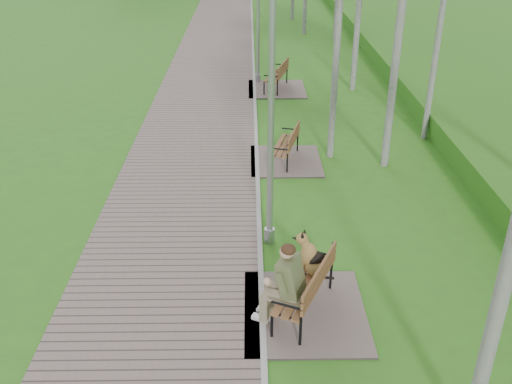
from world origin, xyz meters
TOP-DOWN VIEW (x-y plane):
  - walkway at (-1.75, 21.50)m, footprint 3.50×67.00m
  - kerb at (0.00, 21.50)m, footprint 0.10×67.00m
  - bench_main at (0.62, 1.89)m, footprint 2.04×2.26m
  - bench_second at (0.73, 8.16)m, footprint 1.85×2.06m
  - bench_third at (0.78, 14.58)m, footprint 2.06×2.29m
  - lamp_post_near at (0.20, 4.17)m, footprint 0.21×0.21m
  - lamp_post_second at (0.15, 15.61)m, footprint 0.20×0.20m

SIDE VIEW (x-z plane):
  - walkway at x=-1.75m, z-range 0.00..0.04m
  - kerb at x=0.00m, z-range 0.00..0.05m
  - bench_second at x=0.73m, z-range -0.36..0.78m
  - bench_third at x=0.78m, z-range -0.39..0.87m
  - bench_main at x=0.62m, z-range -0.38..1.39m
  - lamp_post_second at x=0.15m, z-range -0.17..4.92m
  - lamp_post_near at x=0.20m, z-range -0.18..5.25m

